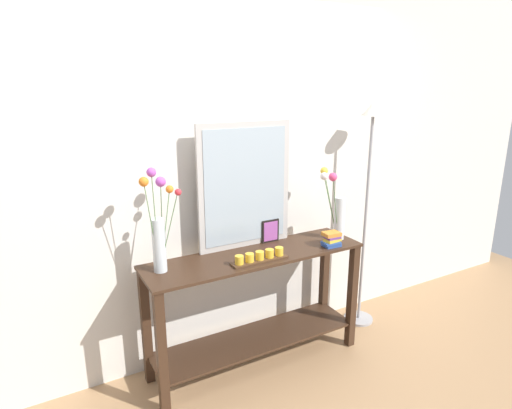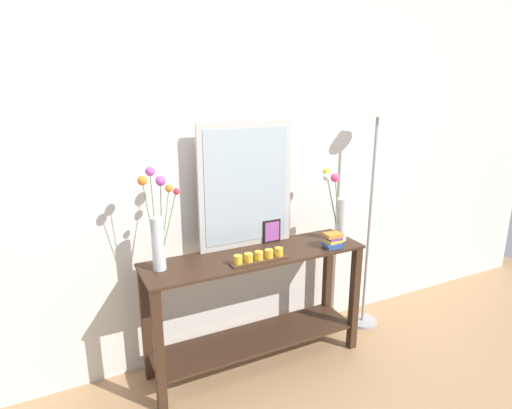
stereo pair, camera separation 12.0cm
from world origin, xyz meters
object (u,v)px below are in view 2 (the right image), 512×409
(mirror_leaning, at_px, (246,186))
(candle_tray, at_px, (259,257))
(tall_vase_left, at_px, (158,228))
(floor_lamp, at_px, (373,181))
(console_table, at_px, (256,299))
(book_stack, at_px, (333,241))
(picture_frame_small, at_px, (272,231))
(vase_right, at_px, (339,210))

(mirror_leaning, bearing_deg, candle_tray, -99.70)
(tall_vase_left, xyz_separation_m, floor_lamp, (1.68, 0.02, 0.12))
(candle_tray, bearing_deg, console_table, 72.05)
(console_table, xyz_separation_m, mirror_leaning, (0.01, 0.18, 0.77))
(book_stack, relative_size, floor_lamp, 0.08)
(tall_vase_left, relative_size, book_stack, 4.74)
(mirror_leaning, xyz_separation_m, picture_frame_small, (0.19, -0.02, -0.35))
(tall_vase_left, xyz_separation_m, candle_tray, (0.60, -0.17, -0.24))
(mirror_leaning, height_order, vase_right, mirror_leaning)
(candle_tray, bearing_deg, mirror_leaning, 80.30)
(floor_lamp, bearing_deg, book_stack, -158.18)
(tall_vase_left, bearing_deg, vase_right, -3.44)
(console_table, xyz_separation_m, picture_frame_small, (0.21, 0.15, 0.42))
(console_table, bearing_deg, picture_frame_small, 36.97)
(console_table, relative_size, floor_lamp, 0.85)
(vase_right, relative_size, floor_lamp, 0.29)
(console_table, distance_m, book_stack, 0.67)
(vase_right, height_order, floor_lamp, floor_lamp)
(vase_right, relative_size, candle_tray, 1.36)
(candle_tray, bearing_deg, picture_frame_small, 48.03)
(tall_vase_left, distance_m, picture_frame_small, 0.87)
(candle_tray, bearing_deg, vase_right, 7.19)
(vase_right, xyz_separation_m, candle_tray, (-0.70, -0.09, -0.20))
(mirror_leaning, relative_size, candle_tray, 2.22)
(console_table, height_order, mirror_leaning, mirror_leaning)
(mirror_leaning, bearing_deg, console_table, -94.02)
(console_table, relative_size, tall_vase_left, 2.35)
(tall_vase_left, height_order, picture_frame_small, tall_vase_left)
(vase_right, bearing_deg, book_stack, -139.11)
(tall_vase_left, relative_size, candle_tray, 1.67)
(console_table, height_order, candle_tray, candle_tray)
(floor_lamp, bearing_deg, candle_tray, -170.25)
(mirror_leaning, relative_size, book_stack, 6.29)
(console_table, relative_size, candle_tray, 3.92)
(picture_frame_small, height_order, floor_lamp, floor_lamp)
(console_table, relative_size, picture_frame_small, 9.24)
(console_table, height_order, tall_vase_left, tall_vase_left)
(picture_frame_small, xyz_separation_m, floor_lamp, (0.84, -0.08, 0.31))
(console_table, relative_size, book_stack, 11.13)
(mirror_leaning, xyz_separation_m, book_stack, (0.53, -0.31, -0.38))
(picture_frame_small, bearing_deg, floor_lamp, -5.79)
(picture_frame_small, bearing_deg, console_table, -143.03)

